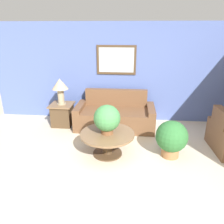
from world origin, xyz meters
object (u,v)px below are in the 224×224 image
at_px(potted_plant_on_table, 107,119).
at_px(potted_plant_floor, 172,138).
at_px(side_table, 62,114).
at_px(table_lamp, 60,87).
at_px(coffee_table, 107,139).
at_px(couch_main, 115,116).

height_order(potted_plant_on_table, potted_plant_floor, potted_plant_on_table).
xyz_separation_m(side_table, potted_plant_on_table, (1.35, -1.34, 0.49)).
bearing_deg(table_lamp, coffee_table, -44.64).
distance_m(potted_plant_on_table, potted_plant_floor, 1.33).
distance_m(coffee_table, table_lamp, 2.03).
bearing_deg(potted_plant_floor, side_table, 153.71).
relative_size(side_table, potted_plant_floor, 0.78).
height_order(coffee_table, table_lamp, table_lamp).
distance_m(side_table, potted_plant_on_table, 1.97).
relative_size(coffee_table, potted_plant_on_table, 1.86).
bearing_deg(coffee_table, table_lamp, 135.36).
relative_size(table_lamp, potted_plant_floor, 0.89).
bearing_deg(coffee_table, potted_plant_on_table, -124.51).
relative_size(couch_main, potted_plant_on_table, 3.43).
bearing_deg(side_table, table_lamp, 180.00).
distance_m(table_lamp, potted_plant_on_table, 1.93).
bearing_deg(potted_plant_floor, table_lamp, 153.71).
bearing_deg(side_table, potted_plant_floor, -26.29).
relative_size(potted_plant_on_table, potted_plant_floor, 0.77).
distance_m(couch_main, side_table, 1.40).
xyz_separation_m(coffee_table, side_table, (-1.36, 1.34, -0.05)).
relative_size(couch_main, table_lamp, 2.97).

